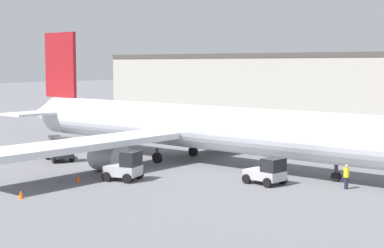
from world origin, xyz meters
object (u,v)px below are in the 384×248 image
Objects in this scene: pushback_tug at (126,167)px; airplane at (183,126)px; ground_crew_worker at (346,176)px; baggage_tug at (267,172)px; belt_loader_truck at (60,149)px; safety_cone_far at (78,178)px; safety_cone_near at (21,194)px.

airplane is at bearing 88.50° from pushback_tug.
airplane is 10.11m from pushback_tug.
baggage_tug is at bearing 166.62° from ground_crew_worker.
airplane is 10.97m from belt_loader_truck.
ground_crew_worker is at bearing 11.51° from pushback_tug.
belt_loader_truck is 11.02m from pushback_tug.
belt_loader_truck reaches higher than safety_cone_far.
airplane is at bearing 166.74° from baggage_tug.
belt_loader_truck is (-19.71, -1.30, 0.15)m from baggage_tug.
pushback_tug is at bearing -141.77° from baggage_tug.
airplane is 12.34m from baggage_tug.
pushback_tug is at bearing 172.39° from ground_crew_worker.
belt_loader_truck reaches higher than baggage_tug.
airplane reaches higher than safety_cone_far.
belt_loader_truck is at bearing 155.53° from ground_crew_worker.
airplane is 15.00× the size of baggage_tug.
ground_crew_worker is at bearing 33.36° from belt_loader_truck.
baggage_tug is (-5.14, -1.66, -0.01)m from ground_crew_worker.
airplane is 26.72× the size of ground_crew_worker.
airplane is 16.67m from ground_crew_worker.
safety_cone_near is (-15.90, -14.52, -0.63)m from ground_crew_worker.
baggage_tug is at bearing 14.53° from pushback_tug.
airplane is 16.26× the size of pushback_tug.
safety_cone_far is (-0.88, 5.85, 0.00)m from safety_cone_near.
ground_crew_worker is 25.02m from belt_loader_truck.
baggage_tug is 10.30m from pushback_tug.
baggage_tug is 16.78m from safety_cone_near.
pushback_tug is at bearing 44.38° from safety_cone_far.
ground_crew_worker is 21.54m from safety_cone_near.
baggage_tug is at bearing 30.34° from belt_loader_truck.
ground_crew_worker is 3.07× the size of safety_cone_far.
safety_cone_near and safety_cone_far have the same top height.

